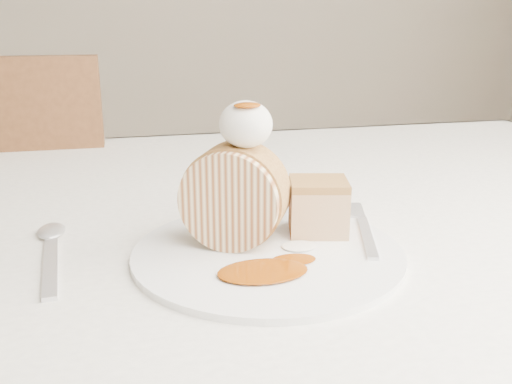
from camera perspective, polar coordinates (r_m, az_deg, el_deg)
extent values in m
cube|color=beige|center=(0.76, 0.13, -2.13)|extent=(1.40, 0.90, 0.04)
cube|color=beige|center=(1.22, -4.68, -0.64)|extent=(1.40, 0.01, 0.28)
cylinder|color=brown|center=(1.47, 21.10, -9.28)|extent=(0.06, 0.06, 0.71)
cube|color=brown|center=(1.41, -22.51, -6.67)|extent=(0.44, 0.44, 0.04)
cylinder|color=brown|center=(1.65, -14.13, -11.10)|extent=(0.04, 0.04, 0.42)
cylinder|color=white|center=(0.58, 1.19, -6.11)|extent=(0.33, 0.33, 0.01)
cylinder|color=beige|center=(0.58, -2.20, -0.44)|extent=(0.12, 0.10, 0.10)
cube|color=#A98040|center=(0.62, 6.23, -1.78)|extent=(0.07, 0.07, 0.05)
ellipsoid|color=silver|center=(0.56, -1.03, 6.78)|extent=(0.05, 0.05, 0.05)
ellipsoid|color=#873905|center=(0.55, -0.88, 9.27)|extent=(0.03, 0.02, 0.01)
cube|color=silver|center=(0.62, 11.05, -4.41)|extent=(0.07, 0.16, 0.00)
cube|color=silver|center=(0.59, -19.85, -6.99)|extent=(0.04, 0.18, 0.00)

